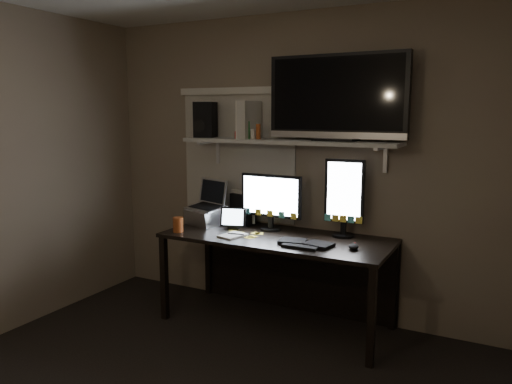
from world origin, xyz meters
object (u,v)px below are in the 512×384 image
Objects in this scene: tablet at (234,218)px; game_console at (249,120)px; cup at (178,225)px; monitor_portrait at (344,198)px; speaker at (206,120)px; keyboard at (305,243)px; tv at (337,98)px; mouse at (354,247)px; laptop at (206,203)px; desk at (283,254)px; monitor_landscape at (271,202)px.

tablet is 0.83m from game_console.
game_console reaches higher than cup.
speaker reaches higher than monitor_portrait.
monitor_portrait is 1.51× the size of keyboard.
speaker is (-1.18, -0.02, -0.18)m from tv.
mouse is 1.14m from tv.
laptop is (-1.37, 0.18, 0.17)m from mouse.
laptop is at bearing -177.51° from desk.
speaker reaches higher than cup.
monitor_portrait is at bearing 65.91° from keyboard.
monitor_landscape is 0.57m from keyboard.
desk is 0.69m from monitor_portrait.
tv is 3.59× the size of speaker.
desk is 4.36× the size of keyboard.
speaker is at bearing 137.16° from laptop.
monitor_portrait is 0.93m from tablet.
speaker is (-0.07, 0.12, 0.71)m from laptop.
monitor_portrait is 1.02m from game_console.
tv is at bearing 22.46° from cup.
laptop is 0.37m from cup.
monitor_landscape is 1.75× the size of game_console.
game_console reaches higher than mouse.
monitor_landscape is 1.42× the size of laptop.
monitor_portrait reaches higher than cup.
desk is at bearing 147.34° from mouse.
game_console is (-0.35, 0.08, 1.08)m from desk.
speaker is at bearing -174.35° from game_console.
laptop is (-1.19, -0.15, -0.12)m from monitor_portrait.
laptop reaches higher than mouse.
cup is at bearing -155.16° from tablet.
desk is 1.32m from tv.
mouse is (0.18, -0.32, -0.29)m from monitor_portrait.
speaker is at bearing -176.98° from tv.
cup is (-1.07, -0.11, 0.05)m from keyboard.
tablet is (-0.72, 0.18, 0.08)m from keyboard.
game_console is at bearing 167.61° from desk.
keyboard is at bearing -101.84° from tv.
tablet is 0.70× the size of speaker.
speaker is (-1.09, 0.35, 0.89)m from keyboard.
monitor_portrait is at bearing 4.67° from tv.
monitor_landscape is at bearing -175.61° from monitor_portrait.
keyboard is 1.93× the size of tablet.
desk is 0.81m from laptop.
game_console reaches higher than tablet.
desk is 4.73× the size of laptop.
monitor_portrait is at bearing -2.92° from tablet.
desk is 0.44m from keyboard.
cup reaches higher than mouse.
game_console reaches higher than speaker.
tablet is (-0.29, -0.12, -0.14)m from monitor_landscape.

